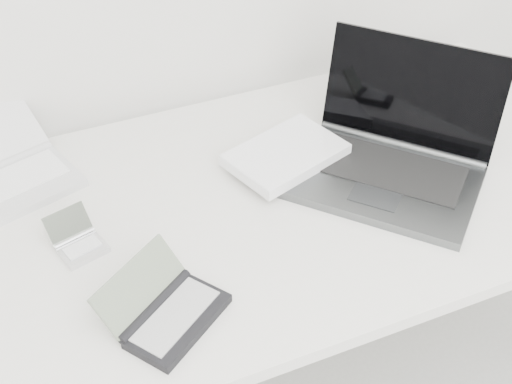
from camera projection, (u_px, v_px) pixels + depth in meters
name	position (u px, v px, depth m)	size (l,w,h in m)	color
desk	(261.00, 215.00, 1.54)	(1.60, 0.80, 0.73)	white
laptop_large	(366.00, 156.00, 1.56)	(0.58, 0.51, 0.26)	#515455
netbook_open_white	(8.00, 172.00, 1.54)	(0.32, 0.36, 0.10)	silver
pda_silver	(78.00, 242.00, 1.39)	(0.11, 0.13, 0.06)	silver
palmtop_charcoal	(167.00, 311.00, 1.25)	(0.25, 0.24, 0.09)	black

